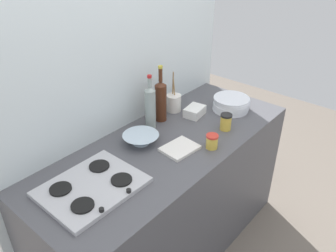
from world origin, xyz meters
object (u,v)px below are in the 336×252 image
object	(u,v)px
stovetop_hob	(92,187)
butter_dish	(195,111)
wine_bottle_leftmost	(150,107)
condiment_jar_rear	(226,122)
plate_stack	(231,104)
mixing_bowl	(141,138)
utensil_crock	(174,103)
condiment_jar_front	(212,141)
cutting_board	(180,148)
wine_bottle_mid_left	(161,100)

from	to	relation	value
stovetop_hob	butter_dish	bearing A→B (deg)	4.24
wine_bottle_leftmost	condiment_jar_rear	distance (m)	0.49
plate_stack	mixing_bowl	world-z (taller)	plate_stack
butter_dish	utensil_crock	xyz separation A→B (m)	(-0.04, 0.16, 0.03)
wine_bottle_leftmost	condiment_jar_front	bearing A→B (deg)	-82.64
butter_dish	cutting_board	xyz separation A→B (m)	(-0.39, -0.19, -0.02)
mixing_bowl	wine_bottle_mid_left	bearing A→B (deg)	18.94
wine_bottle_leftmost	mixing_bowl	bearing A→B (deg)	-154.02
wine_bottle_mid_left	cutting_board	world-z (taller)	wine_bottle_mid_left
butter_dish	condiment_jar_rear	xyz separation A→B (m)	(-0.02, -0.26, 0.02)
mixing_bowl	utensil_crock	bearing A→B (deg)	15.04
wine_bottle_leftmost	condiment_jar_front	xyz separation A→B (m)	(0.06, -0.44, -0.10)
butter_dish	cutting_board	world-z (taller)	butter_dish
stovetop_hob	wine_bottle_leftmost	size ratio (longest dim) A/B	1.34
butter_dish	condiment_jar_rear	size ratio (longest dim) A/B	1.36
wine_bottle_mid_left	mixing_bowl	distance (m)	0.33
mixing_bowl	condiment_jar_rear	bearing A→B (deg)	-32.18
wine_bottle_mid_left	mixing_bowl	world-z (taller)	wine_bottle_mid_left
cutting_board	wine_bottle_leftmost	bearing A→B (deg)	75.00
cutting_board	plate_stack	bearing A→B (deg)	3.62
wine_bottle_mid_left	condiment_jar_rear	xyz separation A→B (m)	(0.18, -0.40, -0.09)
butter_dish	utensil_crock	bearing A→B (deg)	102.95
stovetop_hob	condiment_jar_front	distance (m)	0.74
condiment_jar_front	cutting_board	distance (m)	0.19
condiment_jar_rear	condiment_jar_front	bearing A→B (deg)	-167.11
butter_dish	condiment_jar_front	world-z (taller)	condiment_jar_front
mixing_bowl	condiment_jar_front	xyz separation A→B (m)	(0.24, -0.35, 0.01)
butter_dish	condiment_jar_rear	world-z (taller)	condiment_jar_rear
wine_bottle_mid_left	condiment_jar_rear	world-z (taller)	wine_bottle_mid_left
stovetop_hob	cutting_board	world-z (taller)	stovetop_hob
butter_dish	condiment_jar_front	xyz separation A→B (m)	(-0.25, -0.31, 0.01)
utensil_crock	cutting_board	size ratio (longest dim) A/B	1.42
plate_stack	utensil_crock	bearing A→B (deg)	132.05
plate_stack	wine_bottle_leftmost	size ratio (longest dim) A/B	0.72
plate_stack	wine_bottle_mid_left	distance (m)	0.53
butter_dish	condiment_jar_front	bearing A→B (deg)	-128.79
stovetop_hob	butter_dish	size ratio (longest dim) A/B	3.29
stovetop_hob	condiment_jar_rear	bearing A→B (deg)	-11.67
wine_bottle_mid_left	butter_dish	bearing A→B (deg)	-34.96
utensil_crock	condiment_jar_front	xyz separation A→B (m)	(-0.22, -0.47, -0.02)
condiment_jar_front	cutting_board	world-z (taller)	condiment_jar_front
mixing_bowl	utensil_crock	size ratio (longest dim) A/B	0.75
wine_bottle_mid_left	utensil_crock	size ratio (longest dim) A/B	1.32
plate_stack	wine_bottle_leftmost	xyz separation A→B (m)	(-0.55, 0.27, 0.10)
stovetop_hob	condiment_jar_rear	distance (m)	0.95
condiment_jar_rear	wine_bottle_mid_left	bearing A→B (deg)	113.80
stovetop_hob	cutting_board	size ratio (longest dim) A/B	2.35
condiment_jar_rear	wine_bottle_leftmost	bearing A→B (deg)	126.95
condiment_jar_front	condiment_jar_rear	size ratio (longest dim) A/B	0.80
plate_stack	mixing_bowl	xyz separation A→B (m)	(-0.73, 0.18, -0.01)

